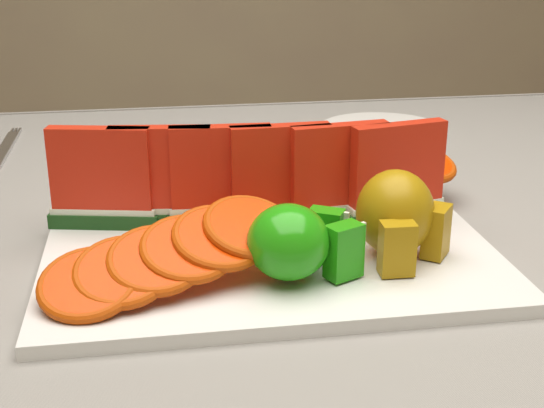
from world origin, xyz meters
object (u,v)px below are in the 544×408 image
at_px(apple_cluster, 297,242).
at_px(side_plate, 382,130).
at_px(platter, 268,250).
at_px(fork, 5,148).
at_px(pear_cluster, 398,215).

relative_size(apple_cluster, side_plate, 0.43).
xyz_separation_m(platter, side_plate, (0.23, 0.39, -0.00)).
bearing_deg(side_plate, fork, 179.83).
bearing_deg(apple_cluster, pear_cluster, 17.66).
relative_size(pear_cluster, fork, 0.48).
distance_m(platter, apple_cluster, 0.08).
relative_size(side_plate, fork, 1.17).
height_order(platter, fork, platter).
bearing_deg(pear_cluster, apple_cluster, -162.34).
height_order(apple_cluster, pear_cluster, pear_cluster).
bearing_deg(apple_cluster, platter, 99.14).
distance_m(platter, side_plate, 0.45).
bearing_deg(pear_cluster, side_plate, 74.43).
relative_size(platter, pear_cluster, 4.27).
bearing_deg(fork, side_plate, -0.17).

